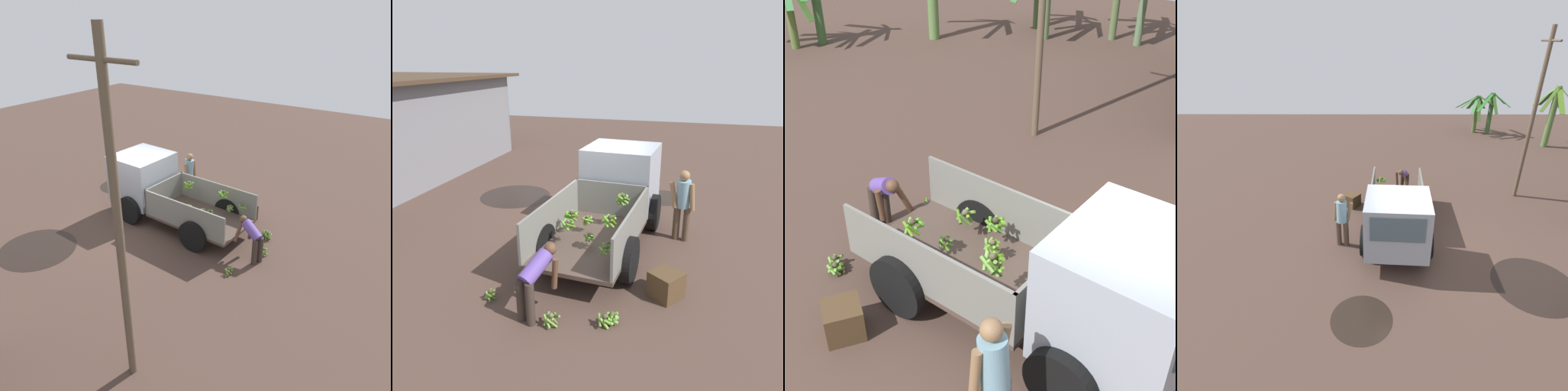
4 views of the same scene
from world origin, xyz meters
TOP-DOWN VIEW (x-y plane):
  - ground at (0.00, 0.00)m, footprint 36.00×36.00m
  - mud_patch_0 at (2.48, -1.65)m, footprint 1.41×1.41m
  - mud_patch_1 at (-0.15, -0.84)m, footprint 0.90×0.90m
  - mud_patch_2 at (1.39, 2.74)m, footprint 2.13×2.13m
  - cargo_truck at (-0.08, -0.71)m, footprint 4.61×2.23m
  - person_foreground_visitor at (-0.34, -2.30)m, footprint 0.41×0.62m
  - person_worker_loading at (-3.81, -0.19)m, footprint 0.84×0.63m
  - banana_bunch_on_ground_0 at (-3.80, -1.34)m, footprint 0.27×0.27m
  - banana_bunch_on_ground_1 at (-4.02, -0.53)m, footprint 0.29×0.29m
  - banana_bunch_on_ground_2 at (-3.70, -1.43)m, footprint 0.25×0.25m
  - banana_bunch_on_ground_3 at (-3.65, 0.74)m, footprint 0.23×0.22m
  - wooden_crate_0 at (-2.72, -2.18)m, footprint 0.68×0.68m

SIDE VIEW (x-z plane):
  - ground at x=0.00m, z-range 0.00..0.00m
  - mud_patch_0 at x=2.48m, z-range 0.00..0.01m
  - mud_patch_1 at x=-0.15m, z-range 0.00..0.01m
  - mud_patch_2 at x=1.39m, z-range 0.00..0.01m
  - banana_bunch_on_ground_2 at x=-3.70m, z-range 0.01..0.21m
  - banana_bunch_on_ground_3 at x=-3.65m, z-range 0.01..0.22m
  - banana_bunch_on_ground_0 at x=-3.80m, z-range 0.01..0.24m
  - banana_bunch_on_ground_1 at x=-4.02m, z-range 0.01..0.26m
  - wooden_crate_0 at x=-2.72m, z-range 0.00..0.48m
  - person_worker_loading at x=-3.81m, z-range 0.13..1.28m
  - person_foreground_visitor at x=-0.34m, z-range 0.09..1.78m
  - cargo_truck at x=-0.08m, z-range 0.06..2.03m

